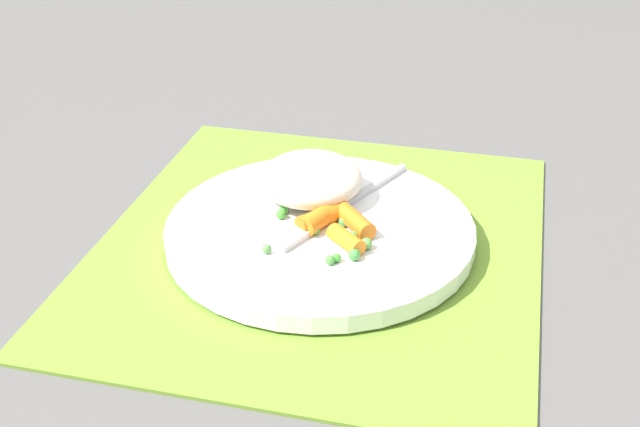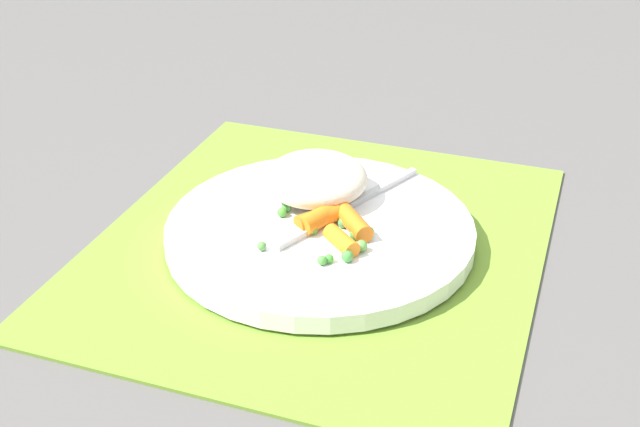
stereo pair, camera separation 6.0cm
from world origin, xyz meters
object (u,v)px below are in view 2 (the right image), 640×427
plate (320,231)px  carrot_portion (331,224)px  fork (333,214)px  rice_mound (316,178)px

plate → carrot_portion: (0.01, 0.01, 0.02)m
plate → carrot_portion: size_ratio=3.61×
carrot_portion → fork: (-0.03, -0.01, -0.00)m
rice_mound → fork: bearing=42.6°
rice_mound → carrot_portion: bearing=31.1°
rice_mound → fork: (0.03, 0.03, -0.02)m
plate → rice_mound: 0.06m
plate → rice_mound: size_ratio=2.82×
fork → plate: bearing=-24.5°
plate → carrot_portion: carrot_portion is taller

